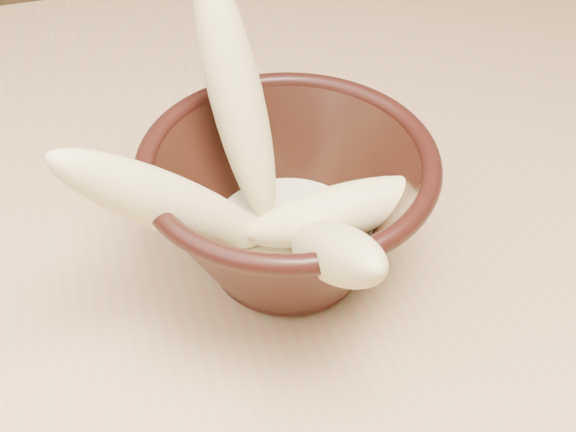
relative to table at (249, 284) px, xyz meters
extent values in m
cube|color=tan|center=(0.00, 0.00, 0.06)|extent=(1.20, 0.80, 0.04)
cylinder|color=tan|center=(0.54, 0.34, -0.32)|extent=(0.05, 0.05, 0.71)
cylinder|color=black|center=(0.02, -0.06, 0.08)|extent=(0.09, 0.09, 0.01)
cylinder|color=black|center=(0.02, -0.06, 0.10)|extent=(0.08, 0.08, 0.01)
torus|color=black|center=(0.02, -0.06, 0.18)|extent=(0.20, 0.20, 0.01)
cylinder|color=beige|center=(0.02, -0.06, 0.11)|extent=(0.11, 0.11, 0.02)
ellipsoid|color=#E1CD85|center=(0.00, -0.01, 0.20)|extent=(0.06, 0.12, 0.18)
ellipsoid|color=#E1CD85|center=(-0.06, -0.08, 0.18)|extent=(0.15, 0.06, 0.14)
ellipsoid|color=#E1CD85|center=(0.05, -0.08, 0.15)|extent=(0.13, 0.04, 0.05)
ellipsoid|color=#E1CD85|center=(0.02, -0.14, 0.17)|extent=(0.04, 0.15, 0.12)
camera|label=1|loc=(-0.09, -0.45, 0.50)|focal=50.00mm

